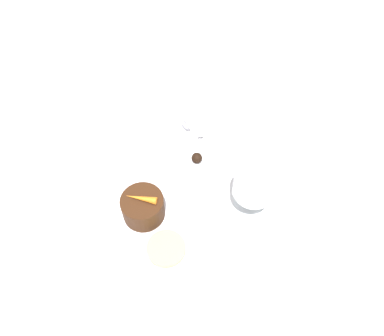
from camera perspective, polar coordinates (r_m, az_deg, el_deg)
ground_plane at (r=0.71m, az=-3.20°, el=-6.65°), size 3.00×3.00×0.00m
dinner_plate at (r=0.69m, az=-5.65°, el=-8.66°), size 0.24×0.24×0.01m
saucer at (r=0.84m, az=-2.84°, el=7.83°), size 0.16×0.16×0.01m
coffee_cup at (r=0.82m, az=-2.94°, el=9.44°), size 0.12×0.09×0.05m
spoon at (r=0.80m, az=-1.51°, el=5.56°), size 0.09×0.10×0.00m
wine_glass at (r=0.65m, az=9.58°, el=-2.34°), size 0.07×0.07×0.12m
fork at (r=0.78m, az=-10.10°, el=0.88°), size 0.03×0.17×0.01m
dessert_cake at (r=0.67m, az=-7.47°, el=-5.95°), size 0.08×0.08×0.05m
carrot_garnish at (r=0.64m, az=-7.76°, el=-4.59°), size 0.05×0.05×0.01m
pineapple_slice at (r=0.65m, az=-3.96°, el=-12.12°), size 0.07×0.07×0.01m
chocolate_truffle at (r=0.76m, az=0.74°, el=1.55°), size 0.02×0.02×0.02m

